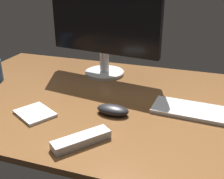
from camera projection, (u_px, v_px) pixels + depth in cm
name	position (u px, v px, depth cm)	size (l,w,h in cm)	color
desk	(112.00, 101.00, 105.37)	(140.00, 84.00, 2.00)	brown
monitor	(104.00, 26.00, 120.77)	(51.63, 17.97, 39.30)	silver
keyboard	(218.00, 115.00, 92.20)	(43.66, 12.43, 1.33)	silver
computer_mouse	(113.00, 110.00, 93.75)	(11.17, 6.24, 3.07)	black
tv_remote	(81.00, 140.00, 77.83)	(17.12, 4.55, 2.52)	#B7B7BC
notepad	(35.00, 113.00, 93.65)	(12.54, 10.12, 0.97)	white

